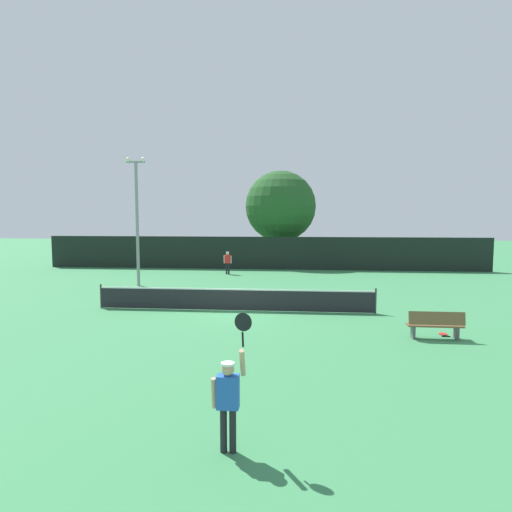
# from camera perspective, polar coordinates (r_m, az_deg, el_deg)

# --- Properties ---
(ground_plane) EXTENTS (120.00, 120.00, 0.00)m
(ground_plane) POSITION_cam_1_polar(r_m,az_deg,el_deg) (18.92, -2.89, -7.20)
(ground_plane) COLOR #387F4C
(tennis_net) EXTENTS (12.07, 0.08, 1.07)m
(tennis_net) POSITION_cam_1_polar(r_m,az_deg,el_deg) (18.81, -2.89, -5.67)
(tennis_net) COLOR #232328
(tennis_net) RESTS_ON ground
(perimeter_fence) EXTENTS (34.32, 0.12, 2.53)m
(perimeter_fence) POSITION_cam_1_polar(r_m,az_deg,el_deg) (33.58, 0.81, 0.39)
(perimeter_fence) COLOR black
(perimeter_fence) RESTS_ON ground
(player_serving) EXTENTS (0.67, 0.38, 2.42)m
(player_serving) POSITION_cam_1_polar(r_m,az_deg,el_deg) (7.75, -3.61, -17.58)
(player_serving) COLOR blue
(player_serving) RESTS_ON ground
(player_receiving) EXTENTS (0.57, 0.23, 1.59)m
(player_receiving) POSITION_cam_1_polar(r_m,az_deg,el_deg) (30.73, -3.76, -0.61)
(player_receiving) COLOR red
(player_receiving) RESTS_ON ground
(tennis_ball) EXTENTS (0.07, 0.07, 0.07)m
(tennis_ball) POSITION_cam_1_polar(r_m,az_deg,el_deg) (22.74, -1.23, -5.01)
(tennis_ball) COLOR #CCE033
(tennis_ball) RESTS_ON ground
(spare_racket) EXTENTS (0.28, 0.52, 0.04)m
(spare_racket) POSITION_cam_1_polar(r_m,az_deg,el_deg) (16.47, 23.44, -9.41)
(spare_racket) COLOR black
(spare_racket) RESTS_ON ground
(courtside_bench) EXTENTS (1.80, 0.44, 0.95)m
(courtside_bench) POSITION_cam_1_polar(r_m,az_deg,el_deg) (15.67, 22.56, -8.38)
(courtside_bench) COLOR brown
(courtside_bench) RESTS_ON ground
(light_pole) EXTENTS (1.18, 0.28, 7.49)m
(light_pole) POSITION_cam_1_polar(r_m,az_deg,el_deg) (26.24, -15.41, 5.51)
(light_pole) COLOR gray
(light_pole) RESTS_ON ground
(large_tree) EXTENTS (5.96, 5.96, 7.95)m
(large_tree) POSITION_cam_1_polar(r_m,az_deg,el_deg) (36.83, 3.25, 6.55)
(large_tree) COLOR brown
(large_tree) RESTS_ON ground
(parked_car_near) EXTENTS (1.95, 4.22, 1.69)m
(parked_car_near) POSITION_cam_1_polar(r_m,az_deg,el_deg) (42.44, 15.29, 0.54)
(parked_car_near) COLOR red
(parked_car_near) RESTS_ON ground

